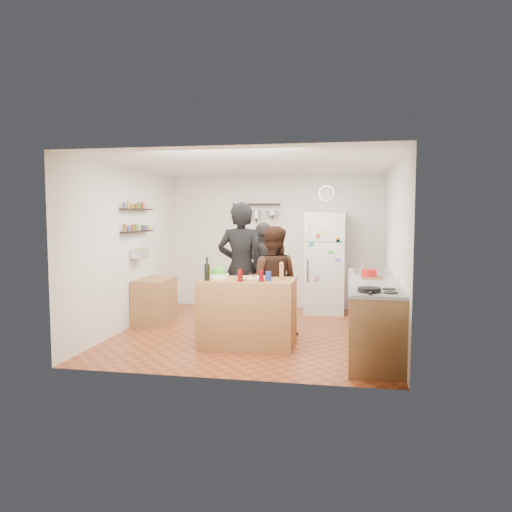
% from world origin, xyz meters
% --- Properties ---
extents(room_shell, '(4.20, 4.20, 4.20)m').
position_xyz_m(room_shell, '(0.00, 0.39, 1.25)').
color(room_shell, brown).
rests_on(room_shell, ground).
extents(prep_island, '(1.25, 0.72, 0.91)m').
position_xyz_m(prep_island, '(0.04, -0.73, 0.46)').
color(prep_island, '#986237').
rests_on(prep_island, floor).
extents(pizza_board, '(0.42, 0.34, 0.02)m').
position_xyz_m(pizza_board, '(0.12, -0.75, 0.92)').
color(pizza_board, brown).
rests_on(pizza_board, prep_island).
extents(pizza, '(0.34, 0.34, 0.02)m').
position_xyz_m(pizza, '(0.12, -0.75, 0.94)').
color(pizza, '#CEB287').
rests_on(pizza, pizza_board).
extents(salad_bowl, '(0.28, 0.28, 0.06)m').
position_xyz_m(salad_bowl, '(-0.38, -0.68, 0.94)').
color(salad_bowl, white).
rests_on(salad_bowl, prep_island).
extents(wine_bottle, '(0.07, 0.07, 0.22)m').
position_xyz_m(wine_bottle, '(-0.46, -0.95, 1.02)').
color(wine_bottle, black).
rests_on(wine_bottle, prep_island).
extents(wine_glass_near, '(0.07, 0.07, 0.16)m').
position_xyz_m(wine_glass_near, '(-0.01, -0.97, 0.99)').
color(wine_glass_near, '#570807').
rests_on(wine_glass_near, prep_island).
extents(wine_glass_far, '(0.06, 0.06, 0.16)m').
position_xyz_m(wine_glass_far, '(0.26, -0.93, 0.99)').
color(wine_glass_far, '#51070B').
rests_on(wine_glass_far, prep_island).
extents(pepper_mill, '(0.06, 0.06, 0.19)m').
position_xyz_m(pepper_mill, '(0.49, -0.68, 1.00)').
color(pepper_mill, '#A86F46').
rests_on(pepper_mill, prep_island).
extents(salt_canister, '(0.08, 0.08, 0.12)m').
position_xyz_m(salt_canister, '(0.34, -0.85, 0.97)').
color(salt_canister, navy).
rests_on(salt_canister, prep_island).
extents(person_left, '(0.72, 0.48, 1.96)m').
position_xyz_m(person_left, '(-0.18, -0.11, 0.98)').
color(person_left, black).
rests_on(person_left, floor).
extents(person_center, '(0.81, 0.64, 1.61)m').
position_xyz_m(person_center, '(0.29, -0.18, 0.80)').
color(person_center, black).
rests_on(person_center, floor).
extents(person_back, '(1.04, 0.67, 1.65)m').
position_xyz_m(person_back, '(0.07, 0.35, 0.83)').
color(person_back, '#2F2C2A').
rests_on(person_back, floor).
extents(counter_run, '(0.63, 2.63, 0.90)m').
position_xyz_m(counter_run, '(1.70, -0.55, 0.45)').
color(counter_run, '#9E7042').
rests_on(counter_run, floor).
extents(stove_top, '(0.60, 0.62, 0.02)m').
position_xyz_m(stove_top, '(1.70, -1.50, 0.91)').
color(stove_top, white).
rests_on(stove_top, counter_run).
extents(skillet, '(0.26, 0.26, 0.05)m').
position_xyz_m(skillet, '(1.60, -1.60, 0.94)').
color(skillet, black).
rests_on(skillet, stove_top).
extents(sink, '(0.50, 0.80, 0.03)m').
position_xyz_m(sink, '(1.70, 0.30, 0.92)').
color(sink, silver).
rests_on(sink, counter_run).
extents(cutting_board, '(0.30, 0.40, 0.02)m').
position_xyz_m(cutting_board, '(1.70, -0.38, 0.91)').
color(cutting_board, olive).
rests_on(cutting_board, counter_run).
extents(red_bowl, '(0.22, 0.22, 0.09)m').
position_xyz_m(red_bowl, '(1.65, -0.15, 0.97)').
color(red_bowl, '#B51714').
rests_on(red_bowl, counter_run).
extents(fridge, '(0.70, 0.68, 1.80)m').
position_xyz_m(fridge, '(0.95, 1.75, 0.90)').
color(fridge, white).
rests_on(fridge, floor).
extents(wall_clock, '(0.30, 0.03, 0.30)m').
position_xyz_m(wall_clock, '(0.95, 2.08, 2.15)').
color(wall_clock, silver).
rests_on(wall_clock, back_wall).
extents(spice_shelf_lower, '(0.12, 1.00, 0.02)m').
position_xyz_m(spice_shelf_lower, '(-1.93, 0.20, 1.50)').
color(spice_shelf_lower, black).
rests_on(spice_shelf_lower, left_wall).
extents(spice_shelf_upper, '(0.12, 1.00, 0.02)m').
position_xyz_m(spice_shelf_upper, '(-1.93, 0.20, 1.85)').
color(spice_shelf_upper, black).
rests_on(spice_shelf_upper, left_wall).
extents(produce_basket, '(0.18, 0.35, 0.14)m').
position_xyz_m(produce_basket, '(-1.90, 0.20, 1.15)').
color(produce_basket, silver).
rests_on(produce_basket, left_wall).
extents(side_table, '(0.50, 0.80, 0.73)m').
position_xyz_m(side_table, '(-1.74, 0.38, 0.36)').
color(side_table, '#A17B43').
rests_on(side_table, floor).
extents(pot_rack, '(0.90, 0.04, 0.04)m').
position_xyz_m(pot_rack, '(-0.35, 2.00, 1.95)').
color(pot_rack, black).
rests_on(pot_rack, back_wall).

